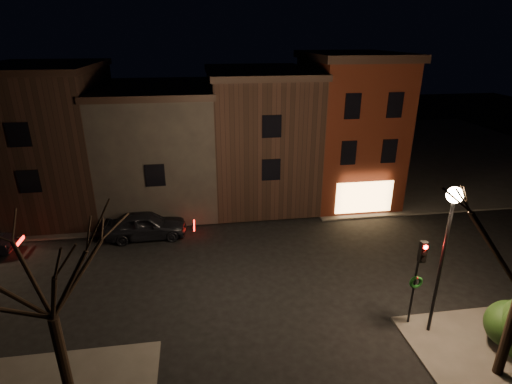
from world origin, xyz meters
TOP-DOWN VIEW (x-y plane):
  - ground at (0.00, 0.00)m, footprint 120.00×120.00m
  - sidewalk_far_right at (20.00, 20.00)m, footprint 30.00×30.00m
  - sidewalk_far_left at (-20.00, 20.00)m, footprint 30.00×30.00m
  - corner_building at (8.00, 9.47)m, footprint 6.50×8.50m
  - row_building_a at (1.50, 10.50)m, footprint 7.30×10.30m
  - row_building_b at (-5.75, 10.50)m, footprint 7.80×10.30m
  - row_building_c at (-13.00, 10.50)m, footprint 7.30×10.30m
  - street_lamp_near at (6.20, -6.00)m, footprint 0.60×0.60m
  - traffic_signal at (5.60, -5.51)m, footprint 0.58×0.38m
  - bare_tree_left at (-8.00, -7.00)m, footprint 5.60×5.60m
  - parked_car_a at (-6.50, 4.50)m, footprint 4.97×2.06m

SIDE VIEW (x-z plane):
  - ground at x=0.00m, z-range 0.00..0.00m
  - sidewalk_far_right at x=20.00m, z-range 0.00..0.12m
  - sidewalk_far_left at x=-20.00m, z-range 0.00..0.12m
  - parked_car_a at x=-6.50m, z-range 0.00..1.68m
  - traffic_signal at x=5.60m, z-range 0.78..4.83m
  - row_building_b at x=-5.75m, z-range 0.13..8.53m
  - row_building_a at x=1.50m, z-range 0.13..9.53m
  - row_building_c at x=-13.00m, z-range 0.13..10.03m
  - street_lamp_near at x=6.20m, z-range 1.94..8.42m
  - corner_building at x=8.00m, z-range 0.15..10.65m
  - bare_tree_left at x=-8.00m, z-range 1.68..9.18m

